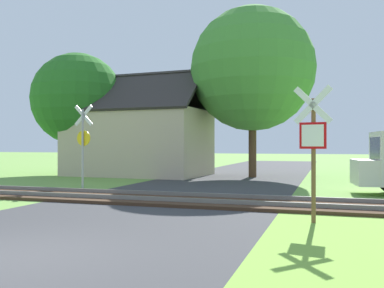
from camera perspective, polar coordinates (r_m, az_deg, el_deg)
road_asphalt at (r=8.95m, az=-15.76°, el=-11.51°), size 7.21×80.00×0.01m
rail_track at (r=13.55m, az=-3.34°, el=-7.38°), size 60.00×2.60×0.22m
stop_sign_near at (r=10.05m, az=15.86°, el=0.01°), size 0.87×0.21×3.11m
crossing_sign_far at (r=18.13m, az=-14.32°, el=0.59°), size 0.88×0.15×3.42m
house at (r=25.17m, az=-7.07°, el=0.53°), size 8.35×5.74×5.97m
tree_center at (r=24.01m, az=8.07°, el=9.86°), size 6.80×6.80×9.34m
tree_left at (r=26.84m, az=-15.00°, el=5.79°), size 5.52×5.52×7.30m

